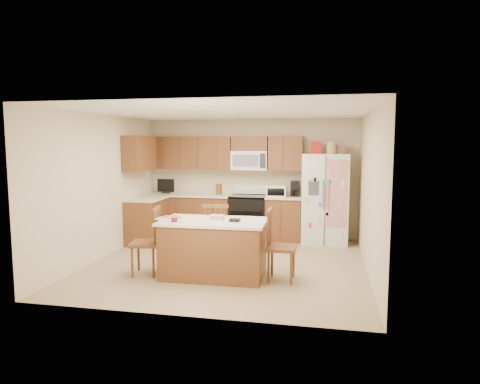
% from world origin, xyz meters
% --- Properties ---
extents(ground, '(4.50, 4.50, 0.00)m').
position_xyz_m(ground, '(0.00, 0.00, 0.00)').
color(ground, '#9D8761').
rests_on(ground, ground).
extents(room_shell, '(4.60, 4.60, 2.52)m').
position_xyz_m(room_shell, '(0.00, 0.00, 1.44)').
color(room_shell, beige).
rests_on(room_shell, ground).
extents(cabinetry, '(3.36, 1.56, 2.15)m').
position_xyz_m(cabinetry, '(-0.98, 1.79, 0.91)').
color(cabinetry, brown).
rests_on(cabinetry, ground).
extents(stove, '(0.76, 0.65, 1.13)m').
position_xyz_m(stove, '(0.00, 1.94, 0.47)').
color(stove, black).
rests_on(stove, ground).
extents(refrigerator, '(0.90, 0.79, 2.04)m').
position_xyz_m(refrigerator, '(1.57, 1.87, 0.92)').
color(refrigerator, white).
rests_on(refrigerator, ground).
extents(island, '(1.66, 0.94, 0.95)m').
position_xyz_m(island, '(-0.05, -0.72, 0.44)').
color(island, brown).
rests_on(island, ground).
extents(windsor_chair_left, '(0.50, 0.51, 1.04)m').
position_xyz_m(windsor_chair_left, '(-1.08, -0.81, 0.49)').
color(windsor_chair_left, brown).
rests_on(windsor_chair_left, ground).
extents(windsor_chair_back, '(0.49, 0.47, 1.03)m').
position_xyz_m(windsor_chair_back, '(-0.16, -0.11, 0.49)').
color(windsor_chair_back, brown).
rests_on(windsor_chair_back, ground).
extents(windsor_chair_right, '(0.44, 0.46, 1.05)m').
position_xyz_m(windsor_chair_right, '(0.94, -0.70, 0.50)').
color(windsor_chair_right, brown).
rests_on(windsor_chair_right, ground).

